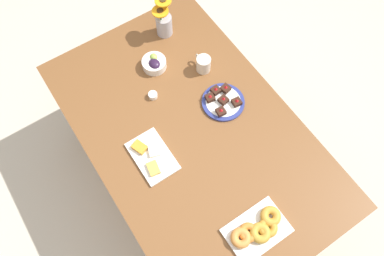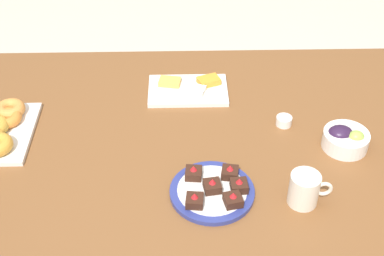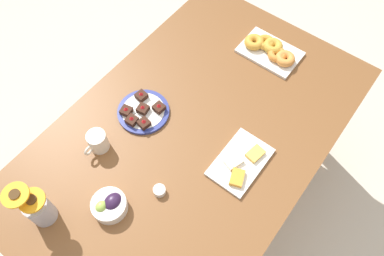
{
  "view_description": "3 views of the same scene",
  "coord_description": "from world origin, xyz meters",
  "px_view_note": "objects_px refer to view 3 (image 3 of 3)",
  "views": [
    {
      "loc": [
        -0.66,
        0.44,
        2.46
      ],
      "look_at": [
        0.0,
        0.0,
        0.78
      ],
      "focal_mm": 35.0,
      "sensor_mm": 36.0,
      "label": 1
    },
    {
      "loc": [
        -0.03,
        -1.21,
        1.77
      ],
      "look_at": [
        0.0,
        0.0,
        0.78
      ],
      "focal_mm": 50.0,
      "sensor_mm": 36.0,
      "label": 2
    },
    {
      "loc": [
        0.61,
        0.46,
        2.11
      ],
      "look_at": [
        0.0,
        0.0,
        0.78
      ],
      "focal_mm": 35.0,
      "sensor_mm": 36.0,
      "label": 3
    }
  ],
  "objects_px": {
    "cheese_platter": "(241,163)",
    "dessert_plate": "(143,111)",
    "coffee_mug": "(98,141)",
    "jam_cup_honey": "(159,190)",
    "flower_vase": "(38,209)",
    "grape_bowl": "(110,205)",
    "dining_table": "(192,142)",
    "croissant_platter": "(270,50)"
  },
  "relations": [
    {
      "from": "coffee_mug",
      "to": "flower_vase",
      "type": "xyz_separation_m",
      "value": [
        0.33,
        0.04,
        0.04
      ]
    },
    {
      "from": "coffee_mug",
      "to": "flower_vase",
      "type": "relative_size",
      "value": 0.47
    },
    {
      "from": "coffee_mug",
      "to": "flower_vase",
      "type": "height_order",
      "value": "flower_vase"
    },
    {
      "from": "jam_cup_honey",
      "to": "flower_vase",
      "type": "xyz_separation_m",
      "value": [
        0.33,
        -0.28,
        0.07
      ]
    },
    {
      "from": "dining_table",
      "to": "cheese_platter",
      "type": "relative_size",
      "value": 6.15
    },
    {
      "from": "croissant_platter",
      "to": "flower_vase",
      "type": "relative_size",
      "value": 1.21
    },
    {
      "from": "cheese_platter",
      "to": "jam_cup_honey",
      "type": "bearing_deg",
      "value": -32.24
    },
    {
      "from": "grape_bowl",
      "to": "dessert_plate",
      "type": "bearing_deg",
      "value": -155.23
    },
    {
      "from": "coffee_mug",
      "to": "cheese_platter",
      "type": "height_order",
      "value": "coffee_mug"
    },
    {
      "from": "grape_bowl",
      "to": "flower_vase",
      "type": "xyz_separation_m",
      "value": [
        0.17,
        -0.17,
        0.05
      ]
    },
    {
      "from": "jam_cup_honey",
      "to": "dessert_plate",
      "type": "height_order",
      "value": "dessert_plate"
    },
    {
      "from": "flower_vase",
      "to": "dining_table",
      "type": "bearing_deg",
      "value": 160.38
    },
    {
      "from": "cheese_platter",
      "to": "dessert_plate",
      "type": "distance_m",
      "value": 0.47
    },
    {
      "from": "dessert_plate",
      "to": "cheese_platter",
      "type": "bearing_deg",
      "value": 96.64
    },
    {
      "from": "croissant_platter",
      "to": "dessert_plate",
      "type": "xyz_separation_m",
      "value": [
        0.62,
        -0.26,
        -0.01
      ]
    },
    {
      "from": "dessert_plate",
      "to": "dining_table",
      "type": "bearing_deg",
      "value": 102.41
    },
    {
      "from": "grape_bowl",
      "to": "jam_cup_honey",
      "type": "height_order",
      "value": "grape_bowl"
    },
    {
      "from": "coffee_mug",
      "to": "flower_vase",
      "type": "distance_m",
      "value": 0.33
    },
    {
      "from": "cheese_platter",
      "to": "jam_cup_honey",
      "type": "xyz_separation_m",
      "value": [
        0.29,
        -0.18,
        0.0
      ]
    },
    {
      "from": "cheese_platter",
      "to": "flower_vase",
      "type": "xyz_separation_m",
      "value": [
        0.62,
        -0.46,
        0.07
      ]
    },
    {
      "from": "dining_table",
      "to": "cheese_platter",
      "type": "height_order",
      "value": "cheese_platter"
    },
    {
      "from": "dining_table",
      "to": "dessert_plate",
      "type": "relative_size",
      "value": 7.13
    },
    {
      "from": "flower_vase",
      "to": "jam_cup_honey",
      "type": "bearing_deg",
      "value": 139.87
    },
    {
      "from": "dining_table",
      "to": "flower_vase",
      "type": "relative_size",
      "value": 6.68
    },
    {
      "from": "jam_cup_honey",
      "to": "dessert_plate",
      "type": "relative_size",
      "value": 0.21
    },
    {
      "from": "coffee_mug",
      "to": "croissant_platter",
      "type": "relative_size",
      "value": 0.39
    },
    {
      "from": "coffee_mug",
      "to": "jam_cup_honey",
      "type": "height_order",
      "value": "coffee_mug"
    },
    {
      "from": "grape_bowl",
      "to": "flower_vase",
      "type": "height_order",
      "value": "flower_vase"
    },
    {
      "from": "cheese_platter",
      "to": "flower_vase",
      "type": "bearing_deg",
      "value": -36.65
    },
    {
      "from": "dessert_plate",
      "to": "flower_vase",
      "type": "relative_size",
      "value": 0.94
    },
    {
      "from": "grape_bowl",
      "to": "dessert_plate",
      "type": "relative_size",
      "value": 0.59
    },
    {
      "from": "coffee_mug",
      "to": "flower_vase",
      "type": "bearing_deg",
      "value": 7.33
    },
    {
      "from": "coffee_mug",
      "to": "croissant_platter",
      "type": "height_order",
      "value": "coffee_mug"
    },
    {
      "from": "grape_bowl",
      "to": "dessert_plate",
      "type": "xyz_separation_m",
      "value": [
        -0.39,
        -0.18,
        -0.02
      ]
    },
    {
      "from": "dessert_plate",
      "to": "flower_vase",
      "type": "distance_m",
      "value": 0.57
    },
    {
      "from": "coffee_mug",
      "to": "dessert_plate",
      "type": "xyz_separation_m",
      "value": [
        -0.23,
        0.03,
        -0.03
      ]
    },
    {
      "from": "grape_bowl",
      "to": "cheese_platter",
      "type": "xyz_separation_m",
      "value": [
        -0.45,
        0.29,
        -0.02
      ]
    },
    {
      "from": "grape_bowl",
      "to": "cheese_platter",
      "type": "distance_m",
      "value": 0.53
    },
    {
      "from": "cheese_platter",
      "to": "dessert_plate",
      "type": "relative_size",
      "value": 1.16
    },
    {
      "from": "grape_bowl",
      "to": "jam_cup_honey",
      "type": "distance_m",
      "value": 0.19
    },
    {
      "from": "jam_cup_honey",
      "to": "coffee_mug",
      "type": "bearing_deg",
      "value": -90.15
    },
    {
      "from": "dining_table",
      "to": "jam_cup_honey",
      "type": "distance_m",
      "value": 0.31
    }
  ]
}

